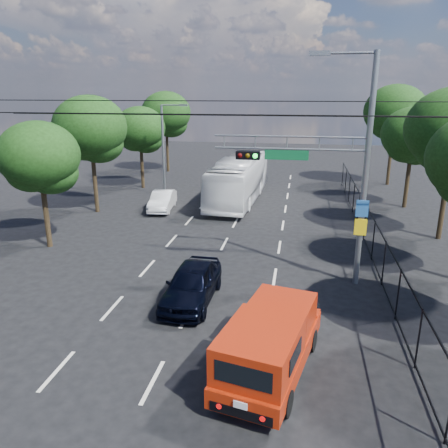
% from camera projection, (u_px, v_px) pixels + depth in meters
% --- Properties ---
extents(ground, '(120.00, 120.00, 0.00)m').
position_uv_depth(ground, '(153.00, 382.00, 12.58)').
color(ground, black).
rests_on(ground, ground).
extents(lane_markings, '(6.12, 38.00, 0.01)m').
position_uv_depth(lane_markings, '(230.00, 233.00, 25.76)').
color(lane_markings, beige).
rests_on(lane_markings, ground).
extents(signal_mast, '(6.43, 0.39, 9.50)m').
position_uv_depth(signal_mast, '(336.00, 163.00, 17.69)').
color(signal_mast, slate).
rests_on(signal_mast, ground).
extents(streetlight_left, '(2.09, 0.22, 7.08)m').
position_uv_depth(streetlight_left, '(165.00, 147.00, 33.18)').
color(streetlight_left, slate).
rests_on(streetlight_left, ground).
extents(utility_wires, '(22.00, 5.04, 0.74)m').
position_uv_depth(utility_wires, '(212.00, 110.00, 18.77)').
color(utility_wires, black).
rests_on(utility_wires, ground).
extents(fence_right, '(0.06, 34.03, 2.00)m').
position_uv_depth(fence_right, '(370.00, 232.00, 22.48)').
color(fence_right, black).
rests_on(fence_right, ground).
extents(tree_right_d, '(4.32, 4.32, 7.02)m').
position_uv_depth(tree_right_d, '(413.00, 139.00, 30.00)').
color(tree_right_d, black).
rests_on(tree_right_d, ground).
extents(tree_right_e, '(5.28, 5.28, 8.58)m').
position_uv_depth(tree_right_e, '(395.00, 116.00, 37.18)').
color(tree_right_e, black).
rests_on(tree_right_e, ground).
extents(tree_left_b, '(4.08, 4.08, 6.63)m').
position_uv_depth(tree_left_b, '(40.00, 161.00, 22.19)').
color(tree_left_b, black).
rests_on(tree_left_b, ground).
extents(tree_left_c, '(4.80, 4.80, 7.80)m').
position_uv_depth(tree_left_c, '(91.00, 132.00, 28.64)').
color(tree_left_c, black).
rests_on(tree_left_c, ground).
extents(tree_left_d, '(4.20, 4.20, 6.83)m').
position_uv_depth(tree_left_d, '(140.00, 132.00, 36.31)').
color(tree_left_d, black).
rests_on(tree_left_d, ground).
extents(tree_left_e, '(4.92, 4.92, 7.99)m').
position_uv_depth(tree_left_e, '(166.00, 117.00, 43.63)').
color(tree_left_e, black).
rests_on(tree_left_e, ground).
extents(red_pickup, '(3.02, 5.64, 2.00)m').
position_uv_depth(red_pickup, '(271.00, 342.00, 12.65)').
color(red_pickup, black).
rests_on(red_pickup, ground).
extents(navy_hatchback, '(1.87, 4.47, 1.51)m').
position_uv_depth(navy_hatchback, '(192.00, 284.00, 17.20)').
color(navy_hatchback, black).
rests_on(navy_hatchback, ground).
extents(white_bus, '(3.31, 11.87, 3.27)m').
position_uv_depth(white_bus, '(239.00, 179.00, 32.87)').
color(white_bus, white).
rests_on(white_bus, ground).
extents(white_van, '(1.85, 4.14, 1.32)m').
position_uv_depth(white_van, '(162.00, 201.00, 30.51)').
color(white_van, silver).
rests_on(white_van, ground).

